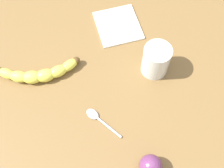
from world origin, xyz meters
The scene contains 6 objects.
wooden_tabletop centered at (0.00, 0.00, 1.50)cm, with size 120.00×120.00×3.00cm, color brown.
banana centered at (-6.96, 18.80, 4.80)cm, with size 19.34×15.50×3.61cm.
smoothie_glass centered at (16.84, -2.82, 7.36)cm, with size 7.45×7.45×9.41cm.
plum_fruit centered at (-5.29, -19.71, 5.73)cm, with size 5.46×5.46×5.46cm, color #6B3360.
teaspoon centered at (-4.84, -0.98, 3.40)cm, with size 2.60×11.26×0.80cm.
folded_napkin centered at (21.11, 14.93, 3.30)cm, with size 12.77×13.82×0.60cm, color white.
Camera 1 is at (-21.55, -22.71, 74.20)cm, focal length 46.50 mm.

